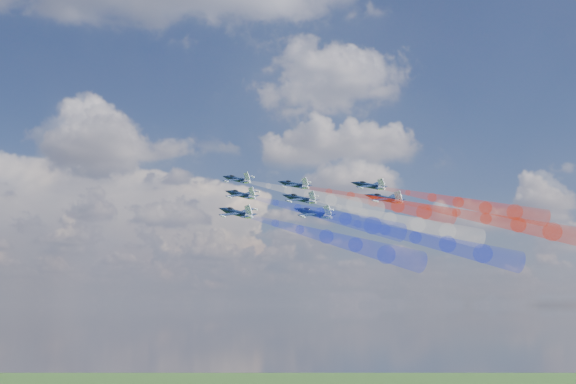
{
  "coord_description": "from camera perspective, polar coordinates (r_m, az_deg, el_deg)",
  "views": [
    {
      "loc": [
        -23.86,
        -158.18,
        99.59
      ],
      "look_at": [
        -12.09,
        8.7,
        128.12
      ],
      "focal_mm": 41.61,
      "sensor_mm": 36.0,
      "label": 1
    }
  ],
  "objects": [
    {
      "name": "trail_outer_right",
      "position": [
        165.97,
        14.33,
        -0.83
      ],
      "size": [
        31.89,
        35.46,
        16.61
      ],
      "primitive_type": null,
      "rotation": [
        0.28,
        -0.26,
        0.66
      ],
      "color": "red"
    },
    {
      "name": "trail_lead",
      "position": [
        164.77,
        1.79,
        -0.22
      ],
      "size": [
        31.89,
        35.46,
        16.61
      ],
      "primitive_type": null,
      "rotation": [
        0.28,
        -0.26,
        0.66
      ],
      "color": "white"
    },
    {
      "name": "jet_inner_right",
      "position": [
        181.75,
        0.54,
        0.63
      ],
      "size": [
        15.48,
        15.77,
        8.84
      ],
      "primitive_type": null,
      "rotation": [
        0.28,
        -0.26,
        0.66
      ],
      "color": "black"
    },
    {
      "name": "trail_rear_right",
      "position": [
        150.23,
        16.57,
        -2.19
      ],
      "size": [
        31.89,
        35.46,
        16.61
      ],
      "primitive_type": null,
      "rotation": [
        0.28,
        -0.26,
        0.66
      ],
      "color": "red"
    },
    {
      "name": "jet_outer_right",
      "position": [
        181.4,
        6.93,
        0.54
      ],
      "size": [
        15.48,
        15.77,
        8.84
      ],
      "primitive_type": null,
      "rotation": [
        0.28,
        -0.26,
        0.66
      ],
      "color": "black"
    },
    {
      "name": "jet_outer_left",
      "position": [
        150.32,
        -4.42,
        -1.79
      ],
      "size": [
        15.48,
        15.77,
        8.84
      ],
      "primitive_type": null,
      "rotation": [
        0.28,
        -0.26,
        0.66
      ],
      "color": "black"
    },
    {
      "name": "jet_lead",
      "position": [
        184.53,
        -4.36,
        1.09
      ],
      "size": [
        15.48,
        15.77,
        8.84
      ],
      "primitive_type": null,
      "rotation": [
        0.28,
        -0.26,
        0.66
      ],
      "color": "black"
    },
    {
      "name": "trail_outer_left",
      "position": [
        131.04,
        3.33,
        -3.86
      ],
      "size": [
        31.89,
        35.46,
        16.61
      ],
      "primitive_type": null,
      "rotation": [
        0.28,
        -0.26,
        0.66
      ],
      "color": "#1B2CE9"
    },
    {
      "name": "trail_center_third",
      "position": [
        147.18,
        8.68,
        -2.26
      ],
      "size": [
        31.89,
        35.46,
        16.61
      ],
      "primitive_type": null,
      "rotation": [
        0.28,
        -0.26,
        0.66
      ],
      "color": "white"
    },
    {
      "name": "trail_inner_left",
      "position": [
        149.34,
        2.81,
        -1.84
      ],
      "size": [
        31.89,
        35.46,
        16.61
      ],
      "primitive_type": null,
      "rotation": [
        0.28,
        -0.26,
        0.66
      ],
      "color": "#1B2CE9"
    },
    {
      "name": "jet_center_third",
      "position": [
        164.7,
        1.05,
        -0.58
      ],
      "size": [
        15.48,
        15.77,
        8.84
      ],
      "primitive_type": null,
      "rotation": [
        0.28,
        -0.26,
        0.66
      ],
      "color": "black"
    },
    {
      "name": "jet_inner_left",
      "position": [
        168.78,
        -4.03,
        -0.23
      ],
      "size": [
        15.48,
        15.77,
        8.84
      ],
      "primitive_type": null,
      "rotation": [
        0.28,
        -0.26,
        0.66
      ],
      "color": "black"
    },
    {
      "name": "jet_rear_right",
      "position": [
        164.88,
        8.24,
        -0.56
      ],
      "size": [
        15.48,
        15.77,
        8.84
      ],
      "primitive_type": null,
      "rotation": [
        0.28,
        -0.26,
        0.66
      ],
      "color": "black"
    },
    {
      "name": "trail_inner_right",
      "position": [
        163.8,
        7.32,
        -0.75
      ],
      "size": [
        31.89,
        35.46,
        16.61
      ],
      "primitive_type": null,
      "rotation": [
        0.28,
        -0.26,
        0.66
      ],
      "color": "red"
    },
    {
      "name": "trail_rear_left",
      "position": [
        134.01,
        10.8,
        -3.82
      ],
      "size": [
        31.89,
        35.46,
        16.61
      ],
      "primitive_type": null,
      "rotation": [
        0.28,
        -0.26,
        0.66
      ],
      "color": "#1B2CE9"
    },
    {
      "name": "jet_rear_left",
      "position": [
        150.81,
        2.23,
        -1.82
      ],
      "size": [
        15.48,
        15.77,
        8.84
      ],
      "primitive_type": null,
      "rotation": [
        0.28,
        -0.26,
        0.66
      ],
      "color": "black"
    }
  ]
}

